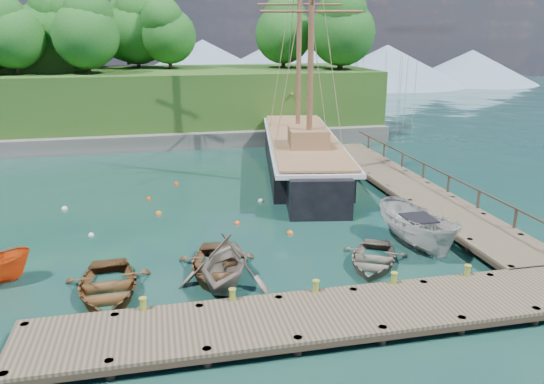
{
  "coord_description": "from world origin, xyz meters",
  "views": [
    {
      "loc": [
        -3.16,
        -21.43,
        9.56
      ],
      "look_at": [
        2.09,
        2.66,
        2.0
      ],
      "focal_mm": 35.0,
      "sensor_mm": 36.0,
      "label": 1
    }
  ],
  "objects": [
    {
      "name": "rowboat_3",
      "position": [
        5.38,
        -2.25,
        0.0
      ],
      "size": [
        4.4,
        4.86,
        0.82
      ],
      "primitive_type": "imported",
      "rotation": [
        0.0,
        0.0,
        -0.5
      ],
      "color": "#645D51",
      "rests_on": "ground"
    },
    {
      "name": "mooring_buoy_2",
      "position": [
        0.54,
        3.93,
        0.0
      ],
      "size": [
        0.3,
        0.3,
        0.3
      ],
      "primitive_type": "sphere",
      "color": "#EE4715",
      "rests_on": "ground"
    },
    {
      "name": "mooring_buoy_1",
      "position": [
        -3.39,
        6.33,
        0.0
      ],
      "size": [
        0.35,
        0.35,
        0.35
      ],
      "primitive_type": "sphere",
      "color": "orange",
      "rests_on": "ground"
    },
    {
      "name": "rowboat_2",
      "position": [
        -1.16,
        -1.72,
        0.0
      ],
      "size": [
        3.76,
        4.92,
        0.95
      ],
      "primitive_type": "imported",
      "rotation": [
        0.0,
        0.0,
        -0.11
      ],
      "color": "brown",
      "rests_on": "ground"
    },
    {
      "name": "bollard_4",
      "position": [
        8.0,
        -5.1,
        0.0
      ],
      "size": [
        0.26,
        0.26,
        0.45
      ],
      "primitive_type": "cylinder",
      "color": "olive",
      "rests_on": "ground"
    },
    {
      "name": "dock_east",
      "position": [
        11.5,
        7.0,
        0.43
      ],
      "size": [
        3.2,
        24.0,
        1.1
      ],
      "color": "#44382B",
      "rests_on": "ground"
    },
    {
      "name": "bollard_0",
      "position": [
        -4.0,
        -5.1,
        0.0
      ],
      "size": [
        0.26,
        0.26,
        0.45
      ],
      "primitive_type": "cylinder",
      "color": "olive",
      "rests_on": "ground"
    },
    {
      "name": "headland",
      "position": [
        -12.88,
        31.36,
        5.54
      ],
      "size": [
        51.0,
        19.31,
        12.9
      ],
      "color": "#474744",
      "rests_on": "ground"
    },
    {
      "name": "mooring_buoy_3",
      "position": [
        2.44,
        7.32,
        0.0
      ],
      "size": [
        0.32,
        0.32,
        0.32
      ],
      "primitive_type": "sphere",
      "color": "silver",
      "rests_on": "ground"
    },
    {
      "name": "ground",
      "position": [
        0.0,
        0.0,
        0.0
      ],
      "size": [
        160.0,
        160.0,
        0.0
      ],
      "primitive_type": "plane",
      "color": "#123834",
      "rests_on": "ground"
    },
    {
      "name": "rowboat_0",
      "position": [
        -5.39,
        -2.64,
        0.0
      ],
      "size": [
        3.52,
        4.78,
        0.96
      ],
      "primitive_type": "imported",
      "rotation": [
        0.0,
        0.0,
        0.05
      ],
      "color": "brown",
      "rests_on": "ground"
    },
    {
      "name": "mooring_buoy_7",
      "position": [
        2.85,
        2.01,
        0.0
      ],
      "size": [
        0.34,
        0.34,
        0.34
      ],
      "primitive_type": "sphere",
      "color": "#E2561B",
      "rests_on": "ground"
    },
    {
      "name": "schooner",
      "position": [
        6.6,
        13.34,
        1.07
      ],
      "size": [
        7.94,
        26.44,
        19.29
      ],
      "rotation": [
        0.0,
        0.0,
        -0.17
      ],
      "color": "black",
      "rests_on": "ground"
    },
    {
      "name": "rowboat_1",
      "position": [
        -0.95,
        -2.74,
        0.0
      ],
      "size": [
        4.72,
        5.08,
        2.2
      ],
      "primitive_type": "imported",
      "rotation": [
        0.0,
        0.0,
        -0.32
      ],
      "color": "#70665B",
      "rests_on": "ground"
    },
    {
      "name": "bollard_3",
      "position": [
        5.0,
        -5.1,
        0.0
      ],
      "size": [
        0.26,
        0.26,
        0.45
      ],
      "primitive_type": "cylinder",
      "color": "olive",
      "rests_on": "ground"
    },
    {
      "name": "cabin_boat_white",
      "position": [
        8.13,
        -0.83,
        0.0
      ],
      "size": [
        2.69,
        5.57,
        2.07
      ],
      "primitive_type": "imported",
      "rotation": [
        0.0,
        0.0,
        0.13
      ],
      "color": "#BBBAB5",
      "rests_on": "ground"
    },
    {
      "name": "mooring_buoy_0",
      "position": [
        -6.64,
        3.83,
        0.0
      ],
      "size": [
        0.29,
        0.29,
        0.29
      ],
      "primitive_type": "sphere",
      "color": "silver",
      "rests_on": "ground"
    },
    {
      "name": "mooring_buoy_4",
      "position": [
        -3.92,
        9.16,
        0.0
      ],
      "size": [
        0.28,
        0.28,
        0.28
      ],
      "primitive_type": "sphere",
      "color": "#E33E06",
      "rests_on": "ground"
    },
    {
      "name": "bollard_1",
      "position": [
        -1.0,
        -5.1,
        0.0
      ],
      "size": [
        0.26,
        0.26,
        0.45
      ],
      "primitive_type": "cylinder",
      "color": "olive",
      "rests_on": "ground"
    },
    {
      "name": "dock_near",
      "position": [
        2.0,
        -6.5,
        0.43
      ],
      "size": [
        20.0,
        3.2,
        1.1
      ],
      "color": "#44382B",
      "rests_on": "ground"
    },
    {
      "name": "mooring_buoy_5",
      "position": [
        -2.2,
        12.01,
        0.0
      ],
      "size": [
        0.31,
        0.31,
        0.31
      ],
      "primitive_type": "sphere",
      "color": "#E83C02",
      "rests_on": "ground"
    },
    {
      "name": "bollard_2",
      "position": [
        2.0,
        -5.1,
        0.0
      ],
      "size": [
        0.26,
        0.26,
        0.45
      ],
      "primitive_type": "cylinder",
      "color": "olive",
      "rests_on": "ground"
    },
    {
      "name": "distant_ridge",
      "position": [
        4.3,
        70.0,
        4.35
      ],
      "size": [
        117.0,
        40.0,
        10.0
      ],
      "color": "#728CA5",
      "rests_on": "ground"
    },
    {
      "name": "mooring_buoy_6",
      "position": [
        -8.51,
        8.28,
        0.0
      ],
      "size": [
        0.33,
        0.33,
        0.33
      ],
      "primitive_type": "sphere",
      "color": "white",
      "rests_on": "ground"
    }
  ]
}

